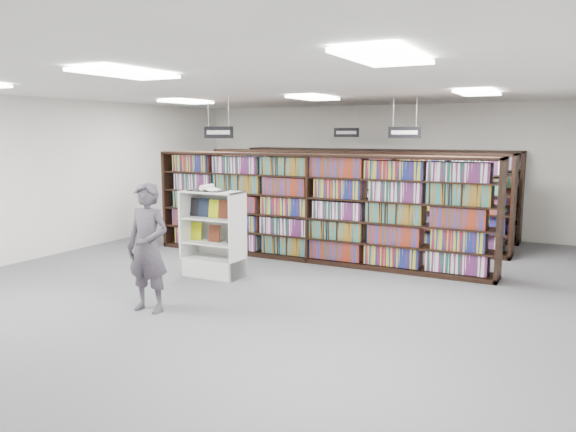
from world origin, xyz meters
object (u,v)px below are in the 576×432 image
at_px(bookshelf_row_near, 313,208).
at_px(shopper, 148,248).
at_px(endcap_display, 214,248).
at_px(open_book, 207,189).

bearing_deg(bookshelf_row_near, shopper, -100.09).
bearing_deg(endcap_display, open_book, -144.62).
distance_m(endcap_display, shopper, 2.15).
xyz_separation_m(bookshelf_row_near, endcap_display, (-1.04, -1.87, -0.55)).
distance_m(bookshelf_row_near, open_book, 2.28).
xyz_separation_m(endcap_display, open_book, (-0.08, -0.06, 1.04)).
bearing_deg(open_book, shopper, -80.25).
height_order(open_book, shopper, shopper).
xyz_separation_m(endcap_display, shopper, (0.33, -2.08, 0.41)).
height_order(endcap_display, open_book, open_book).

